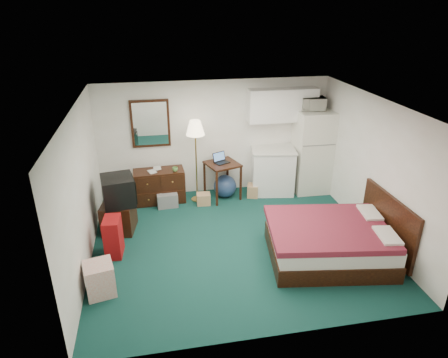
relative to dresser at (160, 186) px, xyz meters
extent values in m
cube|color=#0D3C39|center=(1.26, -1.89, -0.36)|extent=(5.00, 4.50, 0.01)
cube|color=silver|center=(1.26, -1.89, 2.14)|extent=(5.00, 4.50, 0.01)
cube|color=silver|center=(1.26, 0.36, 0.89)|extent=(5.00, 0.01, 2.50)
cube|color=silver|center=(1.26, -4.14, 0.89)|extent=(5.00, 0.01, 2.50)
cube|color=silver|center=(-1.24, -1.89, 0.89)|extent=(0.01, 4.50, 2.50)
cube|color=silver|center=(3.76, -1.89, 0.89)|extent=(0.01, 4.50, 2.50)
sphere|color=navy|center=(1.42, -0.04, -0.11)|extent=(0.54, 0.54, 0.50)
imported|color=white|center=(3.33, 0.03, 1.66)|extent=(0.52, 0.32, 0.34)
imported|color=tan|center=(-0.20, -0.09, 0.46)|extent=(0.15, 0.07, 0.21)
imported|color=tan|center=(-0.10, 0.10, 0.47)|extent=(0.16, 0.03, 0.22)
imported|color=#629A4D|center=(0.34, -0.11, 0.42)|extent=(0.14, 0.13, 0.12)
camera|label=1|loc=(-0.08, -7.85, 3.62)|focal=32.00mm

